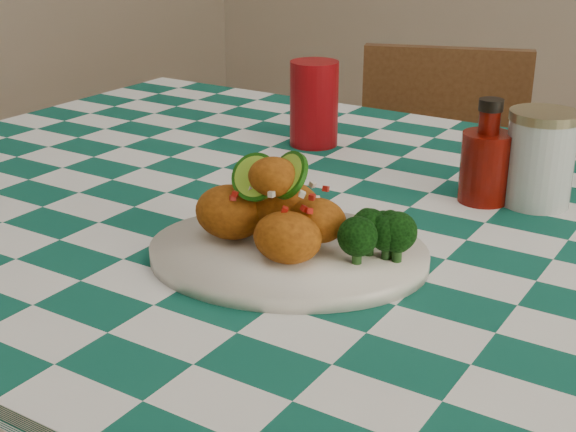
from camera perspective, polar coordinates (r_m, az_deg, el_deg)
The scene contains 7 objects.
plate at distance 0.90m, azimuth -0.00°, elevation -2.74°, with size 0.31×0.24×0.02m, color silver, non-canonical shape.
fried_chicken_pile at distance 0.88m, azimuth -0.67°, elevation 0.99°, with size 0.16×0.12×0.10m, color #A4530F, non-canonical shape.
broccoli_side at distance 0.85m, azimuth 6.11°, elevation -1.76°, with size 0.07×0.07×0.05m, color black, non-canonical shape.
red_tumbler at distance 1.31m, azimuth 1.86°, elevation 7.99°, with size 0.08×0.08×0.14m, color maroon.
ketchup_bottle at distance 1.09m, azimuth 13.95°, elevation 4.49°, with size 0.07×0.07×0.14m, color #5B0A04, non-canonical shape.
mason_jar at distance 1.10m, azimuth 17.47°, elevation 3.92°, with size 0.09×0.09×0.13m, color #B2BCBA, non-canonical shape.
wooden_chair_left at distance 1.86m, azimuth 10.21°, elevation -2.14°, with size 0.39×0.41×0.85m, color #472814, non-canonical shape.
Camera 1 is at (0.39, -0.85, 1.16)m, focal length 50.00 mm.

